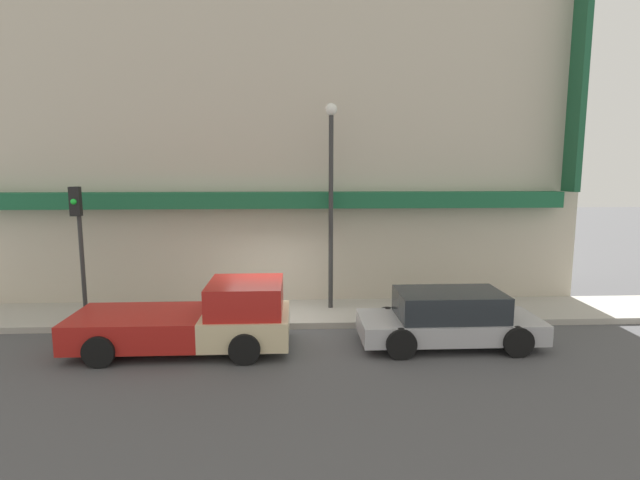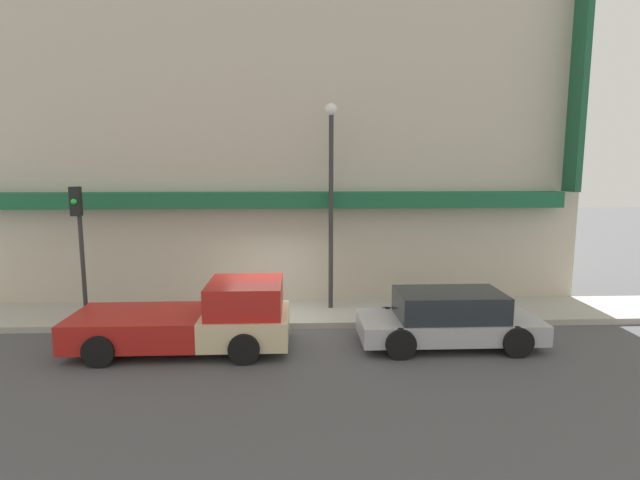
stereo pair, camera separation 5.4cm
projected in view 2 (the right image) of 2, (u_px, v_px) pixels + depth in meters
name	position (u px, v px, depth m)	size (l,w,h in m)	color
ground_plane	(273.00, 330.00, 13.90)	(80.00, 80.00, 0.00)	#4C4C4F
sidewalk	(275.00, 314.00, 15.11)	(36.00, 2.47, 0.18)	#ADA89E
building	(277.00, 143.00, 17.03)	(19.80, 3.80, 10.66)	#BCB29E
pickup_truck	(197.00, 319.00, 12.36)	(5.29, 2.30, 1.71)	beige
parked_car	(449.00, 319.00, 12.65)	(4.54, 2.00, 1.39)	#ADADB2
fire_hydrant	(418.00, 301.00, 14.77)	(0.21, 0.21, 0.76)	#196633
street_lamp	(331.00, 184.00, 14.91)	(0.36, 0.36, 6.17)	#2D2D2D
traffic_light	(79.00, 230.00, 13.83)	(0.28, 0.42, 3.79)	#2D2D2D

